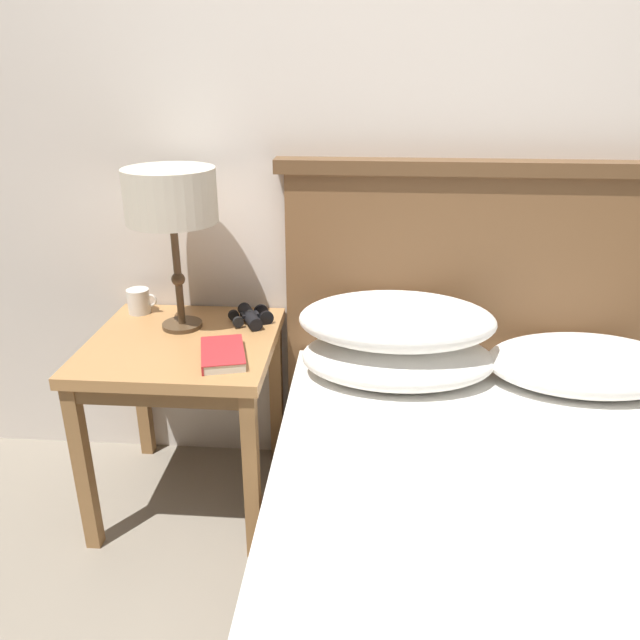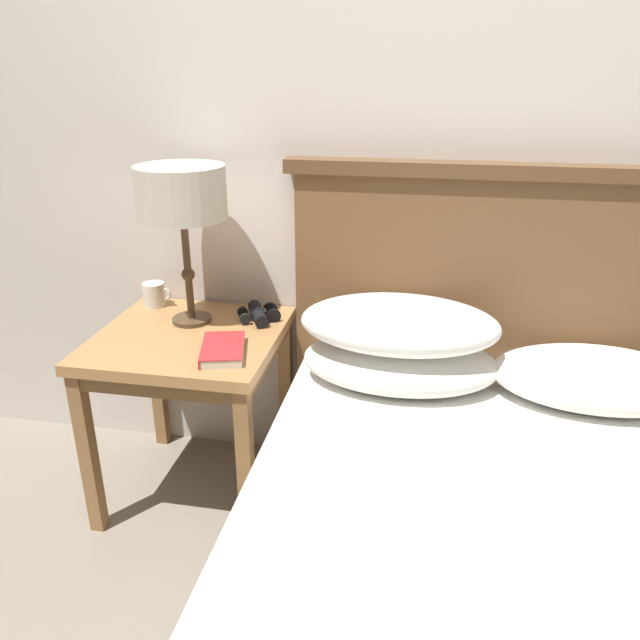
# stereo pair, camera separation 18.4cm
# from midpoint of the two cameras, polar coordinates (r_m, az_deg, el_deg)

# --- Properties ---
(wall_back) EXTENTS (8.00, 0.06, 2.60)m
(wall_back) POSITION_cam_midpoint_polar(r_m,az_deg,el_deg) (2.07, 1.33, 19.51)
(wall_back) COLOR silver
(wall_back) RESTS_ON ground_plane
(nightstand) EXTENTS (0.58, 0.58, 0.60)m
(nightstand) POSITION_cam_midpoint_polar(r_m,az_deg,el_deg) (2.06, -14.88, -3.81)
(nightstand) COLOR #AD7A47
(nightstand) RESTS_ON ground_plane
(bed) EXTENTS (1.41, 1.82, 1.13)m
(bed) POSITION_cam_midpoint_polar(r_m,az_deg,el_deg) (1.68, 14.72, -20.17)
(bed) COLOR #4E3520
(bed) RESTS_ON ground_plane
(table_lamp) EXTENTS (0.28, 0.28, 0.51)m
(table_lamp) POSITION_cam_midpoint_polar(r_m,az_deg,el_deg) (1.99, -16.12, 10.50)
(table_lamp) COLOR #4C3823
(table_lamp) RESTS_ON nightstand
(book_on_nightstand) EXTENTS (0.17, 0.23, 0.03)m
(book_on_nightstand) POSITION_cam_midpoint_polar(r_m,az_deg,el_deg) (1.86, -11.77, -3.14)
(book_on_nightstand) COLOR silver
(book_on_nightstand) RESTS_ON nightstand
(binoculars_pair) EXTENTS (0.16, 0.16, 0.05)m
(binoculars_pair) POSITION_cam_midpoint_polar(r_m,az_deg,el_deg) (2.09, -8.90, 0.27)
(binoculars_pair) COLOR black
(binoculars_pair) RESTS_ON nightstand
(coffee_mug) EXTENTS (0.10, 0.08, 0.08)m
(coffee_mug) POSITION_cam_midpoint_polar(r_m,az_deg,el_deg) (2.26, -18.47, 1.61)
(coffee_mug) COLOR silver
(coffee_mug) RESTS_ON nightstand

